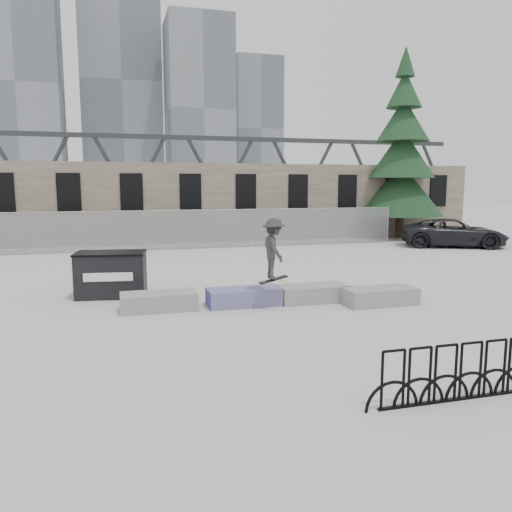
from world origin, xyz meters
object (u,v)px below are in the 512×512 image
(planter_center_left, at_px, (244,296))
(skateboarder, at_px, (274,249))
(dumpster, at_px, (111,274))
(bike_rack, at_px, (458,373))
(spruce_tree, at_px, (402,162))
(suv, at_px, (454,233))
(planter_offset, at_px, (380,295))
(planter_far_left, at_px, (159,300))
(planter_center_right, at_px, (313,292))

(planter_center_left, distance_m, skateboarder, 1.64)
(planter_center_left, distance_m, dumpster, 4.14)
(bike_rack, relative_size, spruce_tree, 0.27)
(planter_center_left, bearing_deg, spruce_tree, 46.59)
(planter_center_left, bearing_deg, suv, 34.51)
(dumpster, height_order, spruce_tree, spruce_tree)
(planter_offset, bearing_deg, spruce_tree, 56.95)
(skateboarder, bearing_deg, spruce_tree, -41.40)
(planter_center_left, xyz_separation_m, dumpster, (-3.51, 2.15, 0.42))
(planter_far_left, xyz_separation_m, skateboarder, (2.95, -0.71, 1.37))
(planter_center_left, height_order, dumpster, dumpster)
(suv, bearing_deg, planter_center_left, 149.14)
(planter_center_left, height_order, planter_center_right, same)
(planter_center_right, bearing_deg, planter_offset, -27.06)
(planter_far_left, height_order, spruce_tree, spruce_tree)
(dumpster, distance_m, suv, 19.08)
(planter_far_left, bearing_deg, suv, 30.34)
(planter_offset, relative_size, suv, 0.37)
(planter_center_right, relative_size, planter_offset, 1.00)
(planter_far_left, bearing_deg, bike_rack, -60.37)
(bike_rack, bearing_deg, spruce_tree, 60.54)
(planter_offset, xyz_separation_m, spruce_tree, (10.03, 15.41, 4.43))
(bike_rack, height_order, spruce_tree, spruce_tree)
(planter_far_left, xyz_separation_m, spruce_tree, (15.99, 14.39, 4.43))
(dumpster, relative_size, spruce_tree, 0.19)
(planter_offset, bearing_deg, dumpster, 156.73)
(planter_far_left, relative_size, skateboarder, 1.16)
(suv, distance_m, skateboarder, 16.89)
(planter_center_left, relative_size, suv, 0.37)
(planter_far_left, bearing_deg, spruce_tree, 41.98)
(planter_center_right, relative_size, dumpster, 0.92)
(planter_center_right, height_order, suv, suv)
(planter_center_left, relative_size, dumpster, 0.92)
(planter_center_right, bearing_deg, planter_center_left, 177.40)
(planter_far_left, height_order, skateboarder, skateboarder)
(planter_far_left, distance_m, suv, 18.93)
(planter_center_right, height_order, dumpster, dumpster)
(skateboarder, bearing_deg, bike_rack, -171.54)
(planter_far_left, bearing_deg, planter_center_right, -2.41)
(planter_center_right, bearing_deg, planter_far_left, 177.59)
(spruce_tree, bearing_deg, planter_far_left, -138.02)
(planter_far_left, distance_m, dumpster, 2.43)
(skateboarder, bearing_deg, dumpster, 55.80)
(spruce_tree, bearing_deg, planter_offset, -123.05)
(planter_offset, relative_size, skateboarder, 1.16)
(planter_far_left, xyz_separation_m, planter_center_right, (4.31, -0.18, 0.00))
(planter_center_left, height_order, spruce_tree, spruce_tree)
(bike_rack, bearing_deg, planter_far_left, 119.63)
(planter_offset, bearing_deg, skateboarder, 174.01)
(planter_offset, xyz_separation_m, dumpster, (-7.17, 3.08, 0.42))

